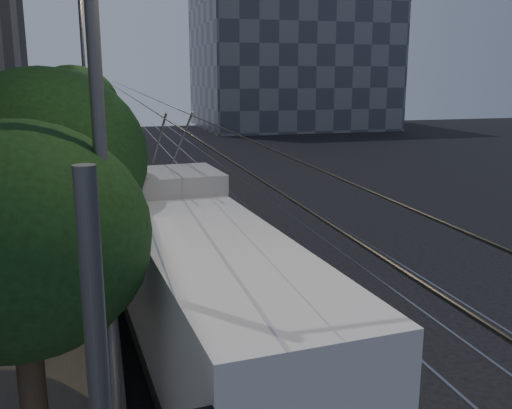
{
  "coord_description": "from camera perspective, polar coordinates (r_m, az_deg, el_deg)",
  "views": [
    {
      "loc": [
        -5.2,
        -13.43,
        6.52
      ],
      "look_at": [
        -0.3,
        4.36,
        2.27
      ],
      "focal_mm": 40.0,
      "sensor_mm": 36.0,
      "label": 1
    }
  ],
  "objects": [
    {
      "name": "overhead_wires",
      "position": [
        33.56,
        -15.08,
        7.31
      ],
      "size": [
        2.23,
        90.0,
        6.0
      ],
      "color": "black",
      "rests_on": "ground"
    },
    {
      "name": "tree_2",
      "position": [
        26.51,
        -18.36,
        8.15
      ],
      "size": [
        4.7,
        4.7,
        6.73
      ],
      "color": "black",
      "rests_on": "ground"
    },
    {
      "name": "pickup_silver",
      "position": [
        27.63,
        -9.88,
        0.9
      ],
      "size": [
        3.04,
        6.13,
        1.67
      ],
      "primitive_type": "imported",
      "rotation": [
        0.0,
        0.0,
        0.04
      ],
      "color": "#919397",
      "rests_on": "ground"
    },
    {
      "name": "building_distant_right",
      "position": [
        72.46,
        3.47,
        17.27
      ],
      "size": [
        22.0,
        18.0,
        24.0
      ],
      "primitive_type": "cube",
      "color": "#3C434D",
      "rests_on": "ground"
    },
    {
      "name": "trolleybus",
      "position": [
        13.25,
        -6.09,
        -7.87
      ],
      "size": [
        3.72,
        13.3,
        5.63
      ],
      "rotation": [
        0.0,
        0.0,
        0.08
      ],
      "color": "silver",
      "rests_on": "ground"
    },
    {
      "name": "streetlamp_far",
      "position": [
        34.83,
        -16.1,
        12.99
      ],
      "size": [
        2.73,
        0.44,
        11.49
      ],
      "color": "#58585A",
      "rests_on": "ground"
    },
    {
      "name": "tram_rails",
      "position": [
        34.91,
        -2.39,
        2.2
      ],
      "size": [
        4.52,
        90.0,
        0.02
      ],
      "color": "gray",
      "rests_on": "ground"
    },
    {
      "name": "tree_4",
      "position": [
        42.24,
        -17.4,
        9.59
      ],
      "size": [
        5.17,
        5.17,
        6.8
      ],
      "color": "black",
      "rests_on": "ground"
    },
    {
      "name": "tree_3",
      "position": [
        33.59,
        -17.84,
        9.25
      ],
      "size": [
        5.08,
        5.08,
        7.0
      ],
      "color": "black",
      "rests_on": "ground"
    },
    {
      "name": "car_white_a",
      "position": [
        28.07,
        -13.21,
        0.44
      ],
      "size": [
        1.44,
        3.55,
        1.21
      ],
      "primitive_type": "imported",
      "rotation": [
        0.0,
        0.0,
        0.01
      ],
      "color": "#B4B5B9",
      "rests_on": "ground"
    },
    {
      "name": "streetlamp_near",
      "position": [
        8.58,
        -12.87,
        13.34
      ],
      "size": [
        2.65,
        0.44,
        11.1
      ],
      "color": "#58585A",
      "rests_on": "ground"
    },
    {
      "name": "tree_0",
      "position": [
        9.51,
        -22.69,
        -3.33
      ],
      "size": [
        4.09,
        4.09,
        5.88
      ],
      "color": "black",
      "rests_on": "ground"
    },
    {
      "name": "car_white_d",
      "position": [
        45.3,
        -13.59,
        5.28
      ],
      "size": [
        2.15,
        4.55,
        1.51
      ],
      "primitive_type": "imported",
      "rotation": [
        0.0,
        0.0,
        0.09
      ],
      "color": "silver",
      "rests_on": "ground"
    },
    {
      "name": "ground",
      "position": [
        15.8,
        5.37,
        -11.46
      ],
      "size": [
        120.0,
        120.0,
        0.0
      ],
      "primitive_type": "plane",
      "color": "black",
      "rests_on": "ground"
    },
    {
      "name": "tree_1",
      "position": [
        14.75,
        -20.35,
        4.17
      ],
      "size": [
        4.94,
        4.94,
        6.71
      ],
      "color": "black",
      "rests_on": "ground"
    },
    {
      "name": "car_white_b",
      "position": [
        33.6,
        -12.14,
        2.67
      ],
      "size": [
        3.32,
        5.07,
        1.37
      ],
      "primitive_type": "imported",
      "rotation": [
        0.0,
        0.0,
        0.32
      ],
      "color": "silver",
      "rests_on": "ground"
    },
    {
      "name": "car_white_c",
      "position": [
        39.4,
        -13.96,
        4.03
      ],
      "size": [
        2.65,
        4.25,
        1.32
      ],
      "primitive_type": "imported",
      "rotation": [
        0.0,
        0.0,
        0.34
      ],
      "color": "silver",
      "rests_on": "ground"
    },
    {
      "name": "sidewalk",
      "position": [
        34.12,
        -18.98,
        1.36
      ],
      "size": [
        5.0,
        90.0,
        0.15
      ],
      "primitive_type": "cube",
      "color": "slate",
      "rests_on": "ground"
    },
    {
      "name": "tree_5",
      "position": [
        50.51,
        -17.72,
        10.12
      ],
      "size": [
        5.25,
        5.25,
        6.92
      ],
      "color": "black",
      "rests_on": "ground"
    }
  ]
}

